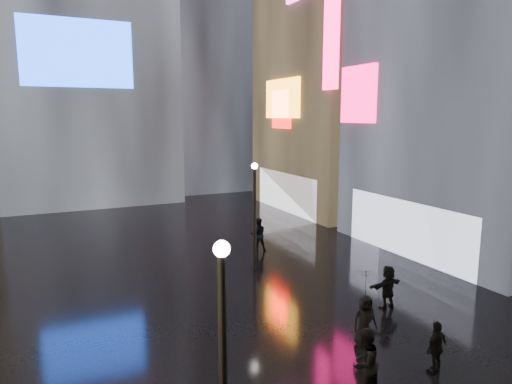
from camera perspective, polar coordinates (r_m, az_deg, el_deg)
ground at (r=22.71m, az=-8.77°, el=-9.50°), size 140.00×140.00×0.00m
building_right_far at (r=38.28m, az=10.79°, el=19.28°), size 10.28×12.00×28.00m
tower_flank_right at (r=49.94m, az=-7.83°, el=20.52°), size 12.00×12.00×34.00m
lamp_near at (r=8.83m, az=-4.14°, el=-20.31°), size 0.30×0.30×5.20m
lamp_far at (r=21.50m, az=-0.18°, el=-2.32°), size 0.30×0.30×5.20m
pedestrian_1 at (r=13.06m, az=13.40°, el=-20.08°), size 1.11×0.99×1.89m
pedestrian_3 at (r=14.75m, az=21.63°, el=-17.61°), size 0.98×0.56×1.56m
pedestrian_4 at (r=15.64m, az=13.44°, el=-15.33°), size 0.89×0.65×1.68m
pedestrian_5 at (r=18.61m, az=16.14°, el=-11.33°), size 1.61×0.65×1.69m
pedestrian_7 at (r=25.17m, az=0.26°, el=-5.32°), size 1.03×0.88×1.83m
umbrella_2 at (r=15.16m, az=13.63°, el=-10.98°), size 1.06×1.05×0.85m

